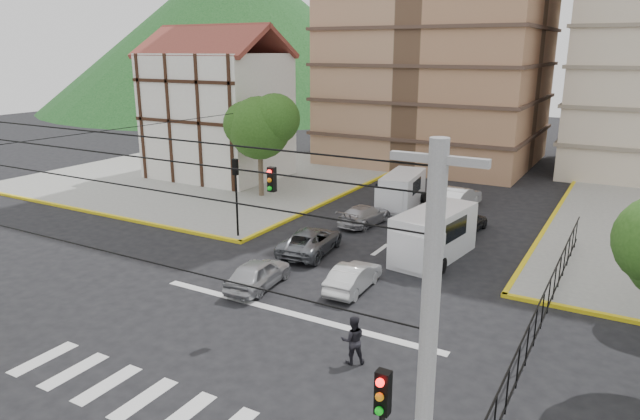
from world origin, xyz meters
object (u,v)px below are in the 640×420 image
Objects in this scene: van_right_lane at (432,237)px; car_white_front_right at (353,277)px; traffic_light_nw at (236,184)px; pedestrian_crosswalk at (353,340)px; van_left_lane at (401,191)px; car_silver_front_left at (258,273)px.

car_white_front_right is (-1.75, -5.31, -0.62)m from van_right_lane.
traffic_light_nw is 1.18× the size of car_white_front_right.
traffic_light_nw is at bearing -71.32° from pedestrian_crosswalk.
traffic_light_nw is 9.78m from car_white_front_right.
traffic_light_nw reaches higher than van_right_lane.
van_left_lane is (-5.13, 8.63, -0.13)m from van_right_lane.
car_white_front_right is at bearing -158.78° from car_silver_front_left.
van_right_lane is at bearing -66.01° from van_left_lane.
pedestrian_crosswalk is (6.09, -19.45, -0.25)m from van_left_lane.
van_right_lane is 3.43× the size of pedestrian_crosswalk.
car_white_front_right is 6.14m from pedestrian_crosswalk.
pedestrian_crosswalk is at bearing -76.99° from van_right_lane.
van_right_lane is at bearing 11.04° from traffic_light_nw.
van_left_lane is 3.05× the size of pedestrian_crosswalk.
car_silver_front_left reaches higher than car_white_front_right.
van_left_lane is 20.38m from pedestrian_crosswalk.
van_left_lane is 1.35× the size of car_silver_front_left.
van_left_lane is at bearing -96.29° from car_silver_front_left.
car_white_front_right is (3.38, -13.95, -0.49)m from van_left_lane.
car_silver_front_left is at bearing -45.16° from traffic_light_nw.
traffic_light_nw is at bearing -123.95° from van_left_lane.
car_silver_front_left is at bearing -63.48° from pedestrian_crosswalk.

